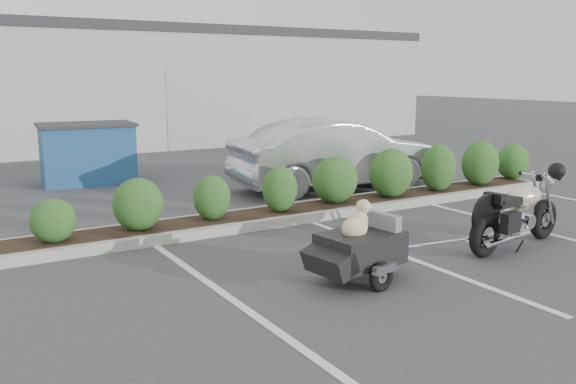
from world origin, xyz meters
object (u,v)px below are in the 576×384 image
dumpster (87,153)px  pet_trailer (360,247)px  motorcycle (518,215)px  sedan (337,154)px

dumpster → pet_trailer: bearing=-77.4°
motorcycle → sedan: bearing=77.1°
motorcycle → pet_trailer: 2.78m
motorcycle → pet_trailer: bearing=172.2°
pet_trailer → motorcycle: bearing=-7.8°
motorcycle → sedan: size_ratio=0.47×
motorcycle → sedan: sedan is taller
motorcycle → dumpster: dumpster is taller
sedan → dumpster: 5.60m
sedan → dumpster: sedan is taller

